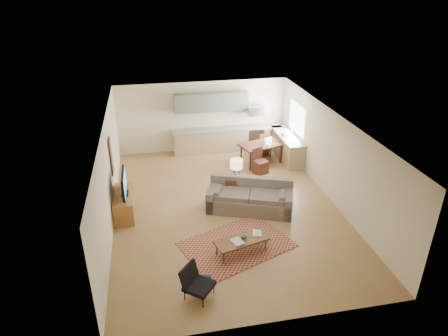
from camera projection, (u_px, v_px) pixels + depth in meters
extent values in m
plane|color=olive|center=(226.00, 207.00, 11.96)|extent=(9.00, 9.00, 0.00)
plane|color=white|center=(226.00, 121.00, 10.78)|extent=(9.00, 9.00, 0.00)
plane|color=beige|center=(203.00, 116.00, 15.34)|extent=(6.50, 0.00, 6.50)
plane|color=beige|center=(274.00, 270.00, 7.40)|extent=(6.50, 0.00, 6.50)
plane|color=beige|center=(109.00, 176.00, 10.81)|extent=(0.00, 9.00, 9.00)
plane|color=beige|center=(332.00, 157.00, 11.93)|extent=(0.00, 9.00, 9.00)
cube|color=#A5A8AD|center=(255.00, 137.00, 15.80)|extent=(0.62, 0.62, 0.90)
cube|color=#A5A8AD|center=(255.00, 111.00, 15.33)|extent=(0.62, 0.40, 0.35)
cube|color=slate|center=(211.00, 102.00, 14.97)|extent=(2.80, 0.34, 0.70)
cube|color=white|center=(297.00, 119.00, 14.49)|extent=(0.02, 1.40, 1.05)
cube|color=maroon|center=(236.00, 245.00, 10.27)|extent=(3.12, 2.67, 0.02)
imported|color=maroon|center=(233.00, 243.00, 9.66)|extent=(0.45, 0.48, 0.03)
imported|color=navy|center=(253.00, 233.00, 10.05)|extent=(0.36, 0.41, 0.02)
imported|color=black|center=(244.00, 234.00, 9.87)|extent=(0.17, 0.17, 0.17)
imported|color=beige|center=(285.00, 133.00, 14.69)|extent=(0.10, 0.10, 0.19)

